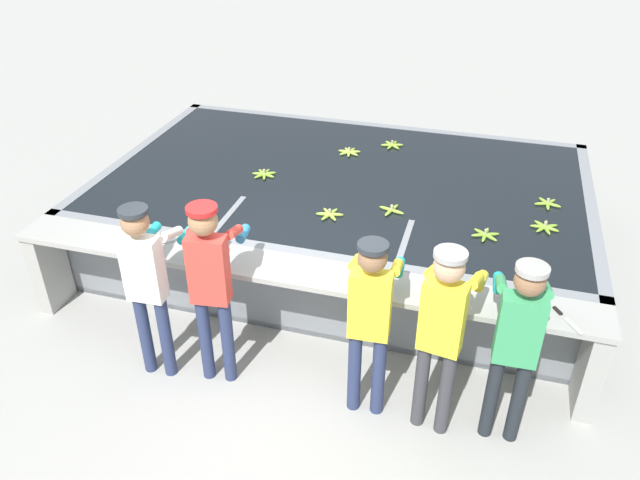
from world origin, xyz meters
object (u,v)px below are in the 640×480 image
Objects in this scene: worker_2 at (370,313)px; knife_1 at (151,245)px; worker_0 at (147,276)px; worker_4 at (517,337)px; banana_bunch_floating_4 at (392,145)px; banana_bunch_floating_7 at (349,152)px; banana_bunch_floating_3 at (485,235)px; worker_1 at (211,277)px; worker_3 at (442,325)px; banana_bunch_floating_0 at (548,203)px; knife_0 at (563,316)px; banana_bunch_floating_5 at (392,210)px; banana_bunch_floating_2 at (545,227)px; banana_bunch_floating_6 at (330,214)px; banana_bunch_floating_1 at (264,174)px.

knife_1 is (-2.19, 0.49, -0.07)m from worker_2.
worker_0 is 1.02× the size of worker_4.
banana_bunch_floating_4 is at bearing 114.68° from worker_4.
worker_2 is 5.91× the size of banana_bunch_floating_7.
knife_1 is (-2.97, -1.05, -0.01)m from banana_bunch_floating_3.
worker_1 is (0.55, 0.08, 0.04)m from worker_0.
banana_bunch_floating_7 is (-1.48, 3.11, -0.10)m from worker_3.
worker_0 is at bearing -107.01° from banana_bunch_floating_7.
worker_0 is 0.56m from worker_1.
banana_bunch_floating_4 is (-1.83, 1.06, -0.00)m from banana_bunch_floating_0.
worker_4 is 1.56m from banana_bunch_floating_3.
worker_0 is at bearing -170.79° from knife_0.
banana_bunch_floating_5 is at bearing 140.98° from knife_0.
worker_2 reaches higher than banana_bunch_floating_2.
banana_bunch_floating_0 is 0.98× the size of banana_bunch_floating_6.
banana_bunch_floating_4 is at bearing 138.84° from banana_bunch_floating_2.
worker_4 is at bearing 6.34° from worker_3.
worker_4 is at bearing -128.35° from knife_0.
banana_bunch_floating_3 is 2.26m from banana_bunch_floating_4.
knife_1 is at bearing 171.81° from worker_4.
worker_3 is 2.80m from knife_1.
banana_bunch_floating_3 and banana_bunch_floating_4 have the same top height.
banana_bunch_floating_5 is 1.50m from banana_bunch_floating_7.
banana_bunch_floating_1 is at bearing 144.44° from banana_bunch_floating_6.
knife_0 is at bearing -47.57° from banana_bunch_floating_7.
banana_bunch_floating_3 is (2.13, 1.54, -0.13)m from worker_1.
worker_0 is 1.89m from worker_2.
banana_bunch_floating_0 is 2.28m from banana_bunch_floating_6.
worker_0 reaches higher than banana_bunch_floating_3.
worker_2 is 3.21m from banana_bunch_floating_7.
banana_bunch_floating_0 reaches higher than knife_0.
worker_2 is at bearing -117.00° from banana_bunch_floating_3.
worker_1 is 6.26× the size of banana_bunch_floating_2.
worker_1 is 2.44m from worker_4.
worker_0 is 4.07m from banana_bunch_floating_0.
knife_0 is (0.90, 0.50, -0.11)m from worker_3.
banana_bunch_floating_6 is at bearing 116.18° from worker_2.
worker_1 is at bearing -144.10° from banana_bunch_floating_3.
worker_1 is at bearing -179.61° from worker_4.
banana_bunch_floating_3 and banana_bunch_floating_5 have the same top height.
worker_2 is at bearing -178.89° from worker_4.
banana_bunch_floating_5 is at bearing -15.49° from banana_bunch_floating_1.
banana_bunch_floating_2 is 1.00× the size of banana_bunch_floating_4.
worker_0 reaches higher than banana_bunch_floating_7.
banana_bunch_floating_6 is at bearing 154.48° from knife_0.
banana_bunch_floating_0 is 0.99× the size of banana_bunch_floating_1.
banana_bunch_floating_4 is 1.01× the size of banana_bunch_floating_5.
banana_bunch_floating_0 is 1.00× the size of banana_bunch_floating_5.
worker_4 is 3.32m from knife_1.
worker_4 is at bearing -38.97° from banana_bunch_floating_6.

